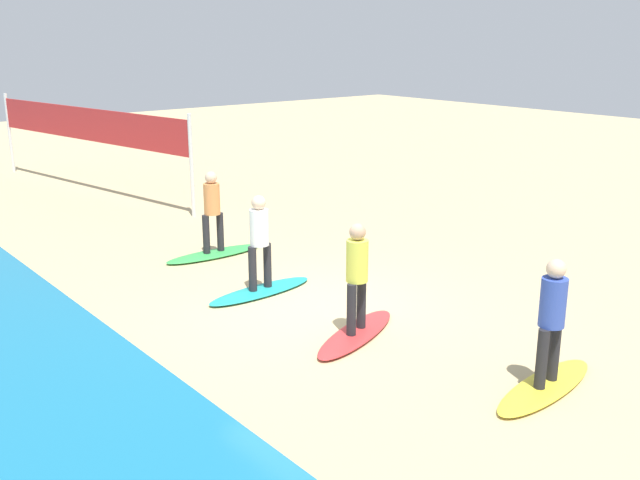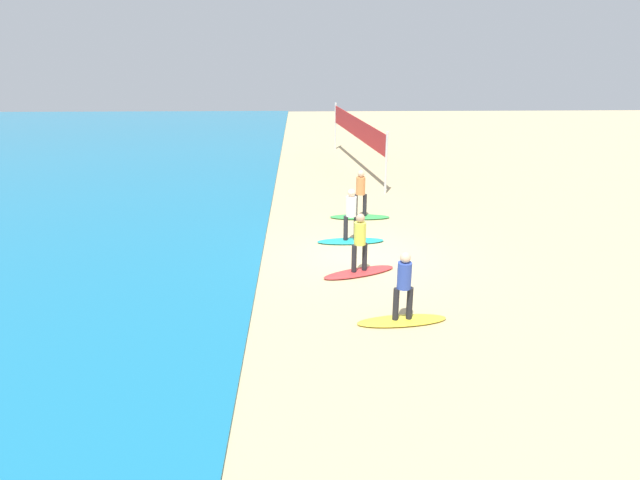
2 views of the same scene
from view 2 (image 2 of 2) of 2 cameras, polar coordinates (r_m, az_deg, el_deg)
The scene contains 10 objects.
ground_plane at distance 16.87m, azimuth 4.38°, elevation -1.65°, with size 60.00×60.00×0.00m, color tan.
surfboard_yellow at distance 13.34m, azimuth 8.17°, elevation -7.97°, with size 2.10×0.56×0.09m, color yellow.
surfer_yellow at distance 12.90m, azimuth 8.39°, elevation -4.10°, with size 0.32×0.46×1.64m.
surfboard_red at distance 15.69m, azimuth 3.91°, elevation -3.23°, with size 2.10×0.56×0.09m, color red.
surfer_red at distance 15.32m, azimuth 4.00°, elevation 0.16°, with size 0.32×0.44×1.64m.
surfboard_teal at distance 17.92m, azimuth 3.07°, elevation -0.10°, with size 2.10×0.56×0.09m, color teal.
surfer_teal at distance 17.59m, azimuth 3.13°, elevation 2.92°, with size 0.32×0.46×1.64m.
surfboard_green at distance 20.20m, azimuth 4.00°, elevation 2.32°, with size 2.10×0.56×0.09m, color green.
surfer_green at distance 19.91m, azimuth 4.07°, elevation 5.03°, with size 0.32×0.46×1.64m.
volleyball_net at distance 27.12m, azimuth 3.74°, elevation 10.88°, with size 8.96×1.66×2.50m.
Camera 2 is at (-15.52, 1.69, 6.40)m, focal length 32.04 mm.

